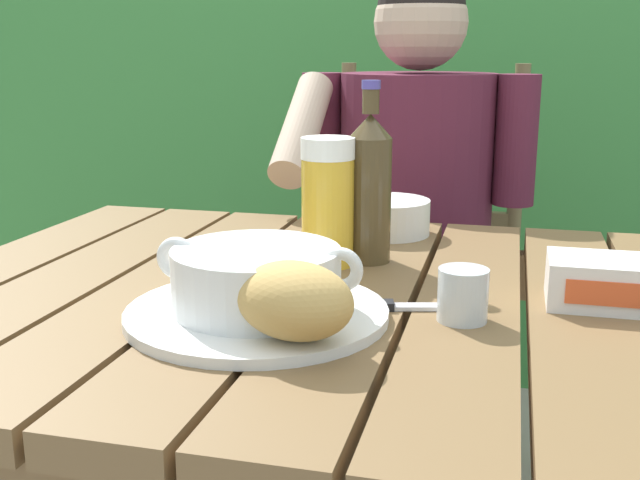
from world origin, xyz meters
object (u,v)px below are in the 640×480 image
(beer_glass, at_px, (328,202))
(water_glass_small, at_px, (463,295))
(bread_roll, at_px, (294,300))
(butter_tub, at_px, (601,282))
(person_eating, at_px, (411,214))
(beer_bottle, at_px, (370,186))
(chair_near_diner, at_px, (421,291))
(diner_bowl, at_px, (387,217))
(table_knife, at_px, (391,306))
(serving_plate, at_px, (257,313))
(soup_bowl, at_px, (256,277))

(beer_glass, height_order, water_glass_small, beer_glass)
(water_glass_small, bearing_deg, bread_roll, -141.48)
(butter_tub, bearing_deg, person_eating, 115.85)
(beer_bottle, bearing_deg, chair_near_diner, 90.15)
(butter_tub, height_order, diner_bowl, same)
(table_knife, bearing_deg, diner_bowl, 100.15)
(beer_glass, distance_m, table_knife, 0.22)
(water_glass_small, relative_size, table_knife, 0.38)
(serving_plate, distance_m, butter_tub, 0.41)
(person_eating, xyz_separation_m, beer_bottle, (0.00, -0.51, 0.15))
(bread_roll, distance_m, table_knife, 0.17)
(chair_near_diner, relative_size, diner_bowl, 7.19)
(person_eating, relative_size, beer_glass, 6.73)
(beer_bottle, height_order, diner_bowl, beer_bottle)
(person_eating, xyz_separation_m, butter_tub, (0.31, -0.64, 0.07))
(beer_glass, bearing_deg, diner_bowl, 76.08)
(person_eating, bearing_deg, bread_roll, -90.42)
(person_eating, xyz_separation_m, serving_plate, (-0.07, -0.78, 0.04))
(beer_glass, bearing_deg, soup_bowl, -95.96)
(person_eating, height_order, beer_glass, person_eating)
(beer_bottle, xyz_separation_m, diner_bowl, (-0.00, 0.17, -0.08))
(bread_roll, distance_m, beer_glass, 0.32)
(soup_bowl, xyz_separation_m, table_knife, (0.14, 0.07, -0.04))
(person_eating, height_order, table_knife, person_eating)
(beer_bottle, bearing_deg, bread_roll, -91.83)
(beer_glass, relative_size, butter_tub, 1.44)
(water_glass_small, bearing_deg, butter_tub, 31.45)
(water_glass_small, relative_size, diner_bowl, 0.43)
(chair_near_diner, xyz_separation_m, diner_bowl, (-0.00, -0.54, 0.30))
(diner_bowl, bearing_deg, water_glass_small, -69.15)
(person_eating, distance_m, beer_glass, 0.56)
(person_eating, bearing_deg, beer_bottle, -89.46)
(water_glass_small, bearing_deg, person_eating, 101.78)
(serving_plate, xyz_separation_m, beer_bottle, (0.08, 0.27, 0.10))
(beer_bottle, xyz_separation_m, table_knife, (0.07, -0.20, -0.11))
(chair_near_diner, distance_m, butter_tub, 0.94)
(chair_near_diner, xyz_separation_m, butter_tub, (0.31, -0.84, 0.30))
(water_glass_small, bearing_deg, serving_plate, -167.71)
(person_eating, xyz_separation_m, water_glass_small, (0.15, -0.73, 0.07))
(diner_bowl, bearing_deg, person_eating, 90.49)
(serving_plate, relative_size, butter_tub, 2.39)
(person_eating, distance_m, water_glass_small, 0.75)
(person_eating, bearing_deg, table_knife, -84.39)
(diner_bowl, bearing_deg, beer_glass, -103.92)
(beer_glass, xyz_separation_m, butter_tub, (0.36, -0.09, -0.06))
(chair_near_diner, xyz_separation_m, soup_bowl, (-0.08, -0.98, 0.32))
(serving_plate, bearing_deg, butter_tub, 20.75)
(beer_bottle, bearing_deg, serving_plate, -106.04)
(serving_plate, distance_m, bread_roll, 0.11)
(bread_roll, xyz_separation_m, butter_tub, (0.31, 0.22, -0.02))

